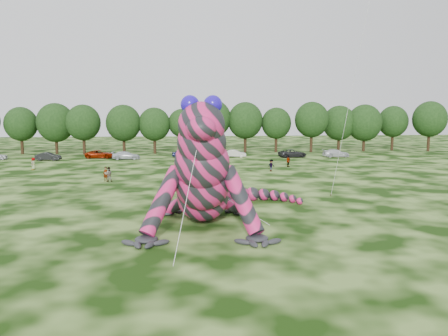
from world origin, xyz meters
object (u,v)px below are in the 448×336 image
Objects in this scene: tree_9 at (182,131)px; car_2 at (100,154)px; tree_11 at (245,127)px; tree_15 at (364,128)px; spectator_1 at (109,174)px; spectator_3 at (288,161)px; car_1 at (48,157)px; spectator_0 at (106,174)px; tree_7 at (124,129)px; tree_13 at (312,127)px; car_3 at (126,155)px; tree_8 at (154,131)px; car_7 at (336,153)px; tree_6 at (84,130)px; car_5 at (235,154)px; car_4 at (184,153)px; tree_5 at (56,129)px; spectator_5 at (180,176)px; spectator_4 at (33,164)px; tree_10 at (213,126)px; tree_12 at (276,130)px; car_6 at (293,153)px; tree_4 at (21,131)px; tree_17 at (429,126)px; tree_16 at (393,128)px; inflatable_gecko at (203,159)px; tree_14 at (339,128)px; spectator_2 at (271,165)px.

tree_9 reaches higher than car_2.
tree_9 is at bearing -176.18° from tree_11.
tree_15 is 5.58× the size of spectator_1.
car_2 is 3.01× the size of spectator_3.
spectator_0 reaches higher than car_1.
spectator_1 is at bearing -86.00° from tree_7.
tree_13 is 2.14× the size of car_3.
tree_8 is 1.86× the size of car_7.
spectator_0 is at bearing -74.43° from tree_6.
tree_15 reaches higher than tree_7.
car_5 is (9.42, -8.78, -3.68)m from tree_9.
tree_13 reaches higher than car_4.
tree_5 is 13.02m from car_1.
spectator_1 reaches higher than spectator_3.
spectator_4 reaches higher than spectator_5.
tree_10 is 31.09m from tree_15.
tree_8 is (18.91, -1.45, -0.43)m from tree_5.
tree_12 is at bearing -179.90° from tree_15.
spectator_3 is at bearing -34.09° from tree_6.
car_5 is (9.19, -0.91, -0.05)m from car_4.
car_1 is at bearing -66.48° from spectator_1.
spectator_1 reaches higher than car_6.
tree_17 is at bearing -1.44° from tree_4.
tree_16 is (38.05, 0.79, -0.57)m from tree_10.
spectator_1 is at bearing 112.25° from spectator_5.
car_4 reaches higher than car_5.
spectator_3 is at bearing -41.08° from tree_7.
car_7 is (51.71, -11.58, -4.20)m from tree_5.
car_5 is (20.56, -8.24, -4.08)m from tree_7.
tree_11 reaches higher than tree_7.
car_6 is at bearing -86.22° from tree_12.
car_6 is at bearing 71.20° from inflatable_gecko.
tree_5 reaches higher than spectator_3.
car_1 is at bearing -136.73° from tree_7.
tree_12 is (24.23, 0.75, 0.01)m from tree_8.
tree_7 is 40.13m from car_7.
tree_17 is (44.55, -1.92, -0.10)m from tree_10.
spectator_4 is (-20.93, -23.00, -3.49)m from tree_9.
tree_14 is (37.68, 1.74, 0.23)m from tree_8.
tree_7 is (13.04, -1.63, -0.16)m from tree_5.
tree_9 is at bearing -178.81° from tree_12.
tree_11 is at bearing 57.60° from spectator_2.
tree_7 is at bearing -39.61° from car_1.
tree_5 is at bearing 178.51° from tree_13.
tree_4 is at bearing 178.40° from tree_13.
spectator_2 is (-38.98, -27.48, -4.33)m from tree_17.
spectator_5 is at bearing -117.57° from tree_12.
tree_13 is at bearing -52.35° from car_5.
tree_7 is (7.48, 0.12, -0.01)m from tree_6.
tree_11 is 42.00m from spectator_0.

